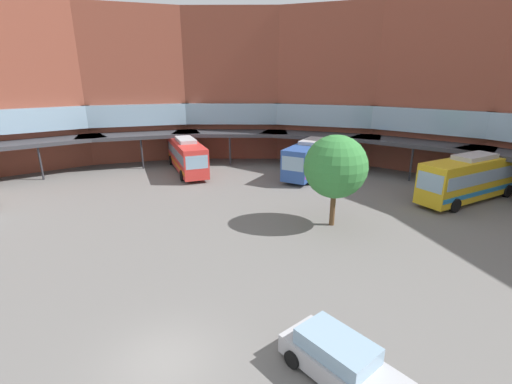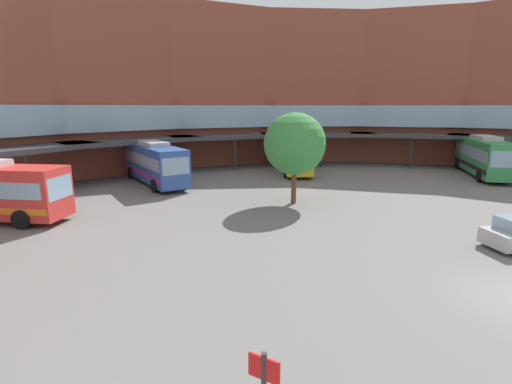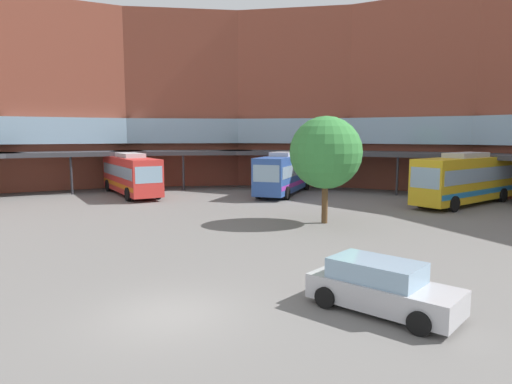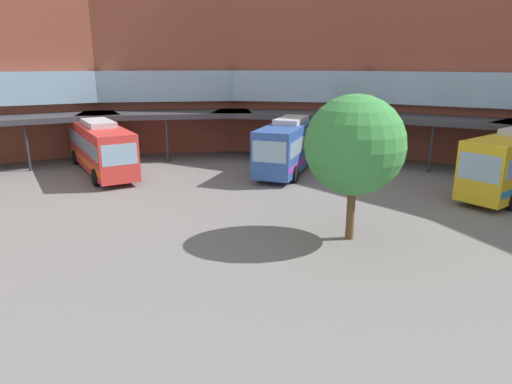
# 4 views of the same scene
# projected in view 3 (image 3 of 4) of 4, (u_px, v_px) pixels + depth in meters

# --- Properties ---
(ground_plane) EXTENTS (123.88, 123.88, 0.00)m
(ground_plane) POSITION_uv_depth(u_px,v_px,m) (169.00, 315.00, 13.37)
(ground_plane) COLOR slate
(station_building) EXTENTS (80.56, 38.51, 17.57)m
(station_building) POSITION_uv_depth(u_px,v_px,m) (281.00, 96.00, 36.74)
(station_building) COLOR brown
(station_building) RESTS_ON ground
(bus_0) EXTENTS (8.81, 9.72, 3.67)m
(bus_0) POSITION_uv_depth(u_px,v_px,m) (131.00, 174.00, 39.58)
(bus_0) COLOR red
(bus_0) RESTS_ON ground
(bus_2) EXTENTS (4.04, 10.65, 3.75)m
(bus_2) POSITION_uv_depth(u_px,v_px,m) (284.00, 173.00, 40.37)
(bus_2) COLOR #2D519E
(bus_2) RESTS_ON ground
(bus_4) EXTENTS (8.98, 9.76, 3.93)m
(bus_4) POSITION_uv_depth(u_px,v_px,m) (465.00, 179.00, 34.10)
(bus_4) COLOR gold
(bus_4) RESTS_ON ground
(parked_car) EXTENTS (4.70, 3.79, 1.53)m
(parked_car) POSITION_uv_depth(u_px,v_px,m) (381.00, 287.00, 13.58)
(parked_car) COLOR #B7B7BC
(parked_car) RESTS_ON ground
(plaza_tree) EXTENTS (4.28, 4.28, 6.35)m
(plaza_tree) POSITION_uv_depth(u_px,v_px,m) (326.00, 153.00, 26.71)
(plaza_tree) COLOR brown
(plaza_tree) RESTS_ON ground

